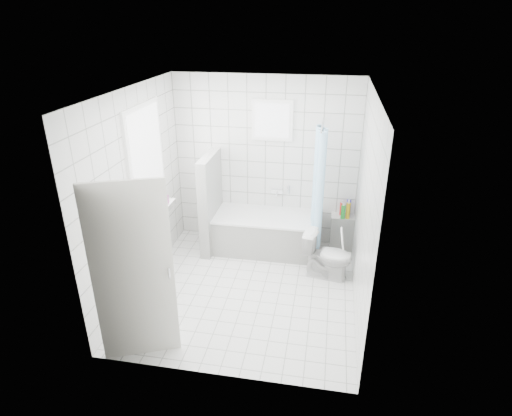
# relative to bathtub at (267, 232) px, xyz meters

# --- Properties ---
(ground) EXTENTS (3.00, 3.00, 0.00)m
(ground) POSITION_rel_bathtub_xyz_m (-0.09, -1.12, -0.29)
(ground) COLOR white
(ground) RESTS_ON ground
(ceiling) EXTENTS (3.00, 3.00, 0.00)m
(ceiling) POSITION_rel_bathtub_xyz_m (-0.09, -1.12, 2.31)
(ceiling) COLOR white
(ceiling) RESTS_ON ground
(wall_back) EXTENTS (2.80, 0.02, 2.60)m
(wall_back) POSITION_rel_bathtub_xyz_m (-0.09, 0.38, 1.01)
(wall_back) COLOR white
(wall_back) RESTS_ON ground
(wall_front) EXTENTS (2.80, 0.02, 2.60)m
(wall_front) POSITION_rel_bathtub_xyz_m (-0.09, -2.62, 1.01)
(wall_front) COLOR white
(wall_front) RESTS_ON ground
(wall_left) EXTENTS (0.02, 3.00, 2.60)m
(wall_left) POSITION_rel_bathtub_xyz_m (-1.49, -1.12, 1.01)
(wall_left) COLOR white
(wall_left) RESTS_ON ground
(wall_right) EXTENTS (0.02, 3.00, 2.60)m
(wall_right) POSITION_rel_bathtub_xyz_m (1.31, -1.12, 1.01)
(wall_right) COLOR white
(wall_right) RESTS_ON ground
(window_left) EXTENTS (0.01, 0.90, 1.40)m
(window_left) POSITION_rel_bathtub_xyz_m (-1.45, -0.82, 1.31)
(window_left) COLOR white
(window_left) RESTS_ON wall_left
(window_back) EXTENTS (0.50, 0.01, 0.50)m
(window_back) POSITION_rel_bathtub_xyz_m (0.01, 0.33, 1.66)
(window_back) COLOR white
(window_back) RESTS_ON wall_back
(window_sill) EXTENTS (0.18, 1.02, 0.08)m
(window_sill) POSITION_rel_bathtub_xyz_m (-1.40, -0.82, 0.57)
(window_sill) COLOR white
(window_sill) RESTS_ON wall_left
(door) EXTENTS (0.76, 0.34, 2.00)m
(door) POSITION_rel_bathtub_xyz_m (-0.97, -2.45, 0.71)
(door) COLOR silver
(door) RESTS_ON ground
(bathtub) EXTENTS (1.60, 0.77, 0.58)m
(bathtub) POSITION_rel_bathtub_xyz_m (0.00, 0.00, 0.00)
(bathtub) COLOR white
(bathtub) RESTS_ON ground
(partition_wall) EXTENTS (0.15, 0.85, 1.50)m
(partition_wall) POSITION_rel_bathtub_xyz_m (-0.86, -0.05, 0.46)
(partition_wall) COLOR white
(partition_wall) RESTS_ON ground
(tiled_ledge) EXTENTS (0.40, 0.24, 0.55)m
(tiled_ledge) POSITION_rel_bathtub_xyz_m (1.16, 0.25, -0.02)
(tiled_ledge) COLOR white
(tiled_ledge) RESTS_ON ground
(toilet) EXTENTS (0.71, 0.48, 0.67)m
(toilet) POSITION_rel_bathtub_xyz_m (0.94, -0.60, 0.05)
(toilet) COLOR white
(toilet) RESTS_ON ground
(curtain_rod) EXTENTS (0.02, 0.80, 0.02)m
(curtain_rod) POSITION_rel_bathtub_xyz_m (0.74, -0.02, 1.71)
(curtain_rod) COLOR silver
(curtain_rod) RESTS_ON wall_back
(shower_curtain) EXTENTS (0.14, 0.48, 1.78)m
(shower_curtain) POSITION_rel_bathtub_xyz_m (0.74, -0.16, 0.81)
(shower_curtain) COLOR #56BBFD
(shower_curtain) RESTS_ON curtain_rod
(tub_faucet) EXTENTS (0.18, 0.06, 0.06)m
(tub_faucet) POSITION_rel_bathtub_xyz_m (0.10, 0.33, 0.56)
(tub_faucet) COLOR silver
(tub_faucet) RESTS_ON wall_back
(sill_bottles) EXTENTS (0.19, 0.77, 0.30)m
(sill_bottles) POSITION_rel_bathtub_xyz_m (-1.39, -0.96, 0.72)
(sill_bottles) COLOR #32CBE3
(sill_bottles) RESTS_ON window_sill
(ledge_bottles) EXTENTS (0.16, 0.19, 0.27)m
(ledge_bottles) POSITION_rel_bathtub_xyz_m (1.16, 0.22, 0.38)
(ledge_bottles) COLOR gold
(ledge_bottles) RESTS_ON tiled_ledge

